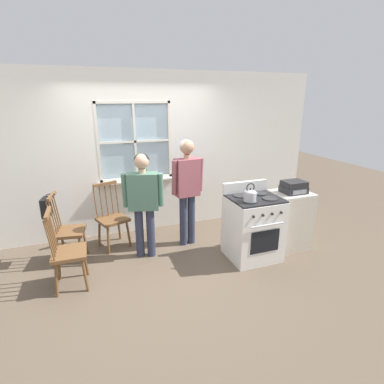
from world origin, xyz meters
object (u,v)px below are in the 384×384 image
(chair_center_cluster, at_px, (67,253))
(potted_plant, at_px, (146,176))
(kettle, at_px, (250,195))
(handbag, at_px, (46,207))
(stove, at_px, (253,227))
(chair_by_window, at_px, (68,231))
(person_teen_center, at_px, (187,183))
(chair_near_wall, at_px, (112,219))
(side_counter, at_px, (289,220))
(person_elderly_left, at_px, (143,196))
(stereo, at_px, (294,187))

(chair_center_cluster, height_order, potted_plant, potted_plant)
(kettle, xyz_separation_m, handbag, (-2.59, 0.95, -0.18))
(stove, xyz_separation_m, kettle, (-0.16, -0.13, 0.55))
(chair_by_window, relative_size, person_teen_center, 0.61)
(handbag, bearing_deg, person_teen_center, -2.77)
(chair_near_wall, xyz_separation_m, handbag, (-0.86, -0.22, 0.39))
(stove, height_order, potted_plant, potted_plant)
(stove, bearing_deg, chair_by_window, 162.74)
(person_teen_center, xyz_separation_m, side_counter, (1.46, -0.64, -0.57))
(potted_plant, relative_size, handbag, 0.77)
(chair_near_wall, relative_size, person_elderly_left, 0.66)
(stove, bearing_deg, side_counter, 6.86)
(chair_near_wall, distance_m, kettle, 2.16)
(person_elderly_left, bearing_deg, chair_near_wall, 146.69)
(person_elderly_left, distance_m, kettle, 1.48)
(handbag, height_order, side_counter, handbag)
(stove, height_order, handbag, stove)
(chair_by_window, distance_m, person_elderly_left, 1.18)
(person_teen_center, relative_size, handbag, 5.46)
(chair_by_window, xyz_separation_m, stereo, (3.22, -0.72, 0.53))
(kettle, height_order, side_counter, kettle)
(stove, distance_m, stereo, 0.87)
(chair_by_window, distance_m, chair_near_wall, 0.68)
(chair_by_window, bearing_deg, person_elderly_left, -92.92)
(chair_near_wall, xyz_separation_m, potted_plant, (0.64, 0.40, 0.53))
(stove, relative_size, kettle, 4.39)
(person_teen_center, height_order, potted_plant, person_teen_center)
(person_elderly_left, xyz_separation_m, kettle, (1.31, -0.69, 0.08))
(chair_by_window, distance_m, handbag, 0.45)
(chair_by_window, distance_m, side_counter, 3.30)
(chair_center_cluster, relative_size, kettle, 4.13)
(person_teen_center, height_order, kettle, person_teen_center)
(person_teen_center, height_order, stereo, person_teen_center)
(person_teen_center, distance_m, stereo, 1.60)
(chair_center_cluster, xyz_separation_m, handbag, (-0.24, 0.69, 0.39))
(potted_plant, bearing_deg, chair_by_window, -152.67)
(potted_plant, height_order, handbag, potted_plant)
(chair_by_window, bearing_deg, chair_near_wall, -58.62)
(chair_near_wall, bearing_deg, stereo, -40.76)
(person_elderly_left, relative_size, person_teen_center, 0.92)
(kettle, xyz_separation_m, stereo, (0.86, 0.20, -0.04))
(person_elderly_left, height_order, stove, person_elderly_left)
(kettle, bearing_deg, person_elderly_left, 152.20)
(person_teen_center, distance_m, handbag, 2.01)
(stove, height_order, side_counter, stove)
(side_counter, bearing_deg, chair_by_window, 167.78)
(chair_near_wall, bearing_deg, stove, -48.99)
(person_teen_center, relative_size, stereo, 4.93)
(chair_by_window, relative_size, chair_center_cluster, 1.00)
(chair_near_wall, height_order, person_teen_center, person_teen_center)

